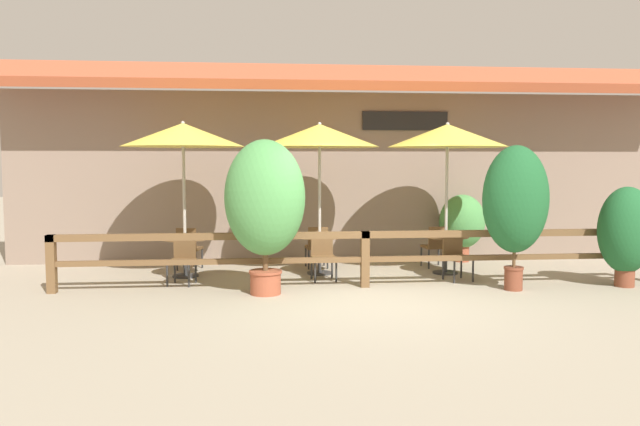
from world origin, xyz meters
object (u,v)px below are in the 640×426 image
object	(u,v)px
chair_near_streetside	(183,258)
patio_umbrella_far	(447,136)
patio_umbrella_near	(183,135)
chair_middle_streetside	(323,254)
chair_far_streetside	(456,254)
dining_table_near	(185,245)
potted_plant_broad_leaf	(515,201)
dining_table_middle	(320,243)
chair_far_wallside	(435,245)
potted_plant_entrance_palm	(626,231)
chair_near_wallside	(188,246)
chair_middle_wallside	(317,245)
patio_umbrella_middle	(320,136)
dining_table_far	(446,242)
potted_plant_corner_fern	(462,223)
potted_plant_small_flowering	(265,201)

from	to	relation	value
chair_near_streetside	patio_umbrella_far	size ratio (longest dim) A/B	0.29
patio_umbrella_near	chair_middle_streetside	bearing A→B (deg)	-12.95
patio_umbrella_near	chair_far_streetside	size ratio (longest dim) A/B	3.41
dining_table_near	potted_plant_broad_leaf	distance (m)	5.90
dining_table_middle	chair_middle_streetside	size ratio (longest dim) A/B	1.04
dining_table_near	chair_middle_streetside	xyz separation A→B (m)	(2.51, -0.58, -0.13)
chair_far_wallside	potted_plant_entrance_palm	bearing A→B (deg)	132.92
chair_far_streetside	patio_umbrella_far	bearing A→B (deg)	75.40
chair_near_wallside	potted_plant_entrance_palm	xyz separation A→B (m)	(7.59, -2.38, 0.48)
dining_table_near	dining_table_middle	distance (m)	2.50
potted_plant_broad_leaf	chair_far_streetside	bearing A→B (deg)	125.37
chair_near_streetside	potted_plant_broad_leaf	xyz separation A→B (m)	(5.52, -1.03, 1.02)
chair_middle_wallside	chair_far_wallside	size ratio (longest dim) A/B	1.00
patio_umbrella_middle	dining_table_far	size ratio (longest dim) A/B	3.28
dining_table_far	patio_umbrella_middle	bearing A→B (deg)	175.37
chair_near_wallside	potted_plant_corner_fern	distance (m)	5.72
chair_near_streetside	dining_table_near	bearing A→B (deg)	105.08
patio_umbrella_far	potted_plant_small_flowering	size ratio (longest dim) A/B	1.15
dining_table_far	patio_umbrella_far	bearing A→B (deg)	0.00
chair_near_wallside	chair_middle_wallside	world-z (taller)	same
dining_table_far	dining_table_near	bearing A→B (deg)	178.38
patio_umbrella_far	chair_middle_streetside	bearing A→B (deg)	-169.62
dining_table_near	chair_near_wallside	bearing A→B (deg)	91.61
patio_umbrella_far	potted_plant_entrance_palm	world-z (taller)	patio_umbrella_far
patio_umbrella_far	dining_table_far	xyz separation A→B (m)	(-0.00, 0.00, -2.01)
chair_near_wallside	dining_table_middle	bearing A→B (deg)	178.51
chair_middle_streetside	dining_table_middle	bearing A→B (deg)	85.62
chair_near_streetside	chair_middle_wallside	world-z (taller)	same
dining_table_middle	chair_middle_streetside	world-z (taller)	chair_middle_streetside
chair_far_streetside	chair_far_wallside	world-z (taller)	same
chair_middle_streetside	potted_plant_corner_fern	size ratio (longest dim) A/B	0.59
chair_near_streetside	potted_plant_entrance_palm	world-z (taller)	potted_plant_entrance_palm
dining_table_middle	chair_far_wallside	world-z (taller)	chair_far_wallside
patio_umbrella_middle	patio_umbrella_far	bearing A→B (deg)	-4.63
chair_middle_wallside	patio_umbrella_near	bearing A→B (deg)	10.57
patio_umbrella_near	patio_umbrella_far	distance (m)	4.90
potted_plant_entrance_palm	potted_plant_broad_leaf	xyz separation A→B (m)	(-2.01, -0.10, 0.54)
chair_middle_streetside	chair_far_streetside	size ratio (longest dim) A/B	1.00
chair_near_streetside	patio_umbrella_middle	size ratio (longest dim) A/B	0.29
potted_plant_broad_leaf	potted_plant_small_flowering	xyz separation A→B (m)	(-4.10, 0.08, 0.02)
patio_umbrella_near	dining_table_middle	distance (m)	3.21
chair_near_streetside	dining_table_middle	world-z (taller)	chair_near_streetside
patio_umbrella_middle	potted_plant_broad_leaf	xyz separation A→B (m)	(3.06, -1.81, -1.12)
patio_umbrella_near	dining_table_far	world-z (taller)	patio_umbrella_near
patio_umbrella_middle	chair_middle_streetside	size ratio (longest dim) A/B	3.41
chair_middle_wallside	dining_table_middle	bearing A→B (deg)	84.39
dining_table_far	potted_plant_small_flowering	distance (m)	3.87
potted_plant_entrance_palm	potted_plant_small_flowering	size ratio (longest dim) A/B	0.69
chair_near_streetside	potted_plant_broad_leaf	bearing A→B (deg)	1.29
potted_plant_broad_leaf	potted_plant_small_flowering	bearing A→B (deg)	178.92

